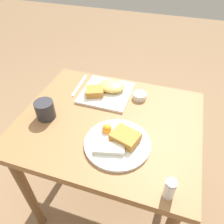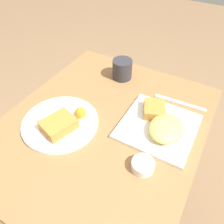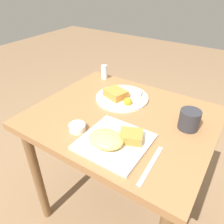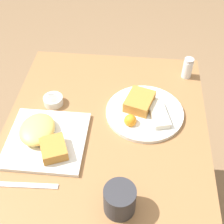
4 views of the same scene
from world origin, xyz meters
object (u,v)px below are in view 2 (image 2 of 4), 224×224
Objects in this scene: plate_oval_far at (60,122)px; coffee_mug at (122,69)px; plate_square_near at (161,125)px; butter_knife at (180,103)px; sauce_ramekin at (143,165)px.

coffee_mug is (0.38, -0.06, 0.03)m from plate_oval_far.
plate_square_near is 2.91× the size of coffee_mug.
butter_knife is (0.34, -0.35, -0.01)m from plate_oval_far.
plate_oval_far reaches higher than sauce_ramekin.
plate_oval_far is (-0.16, 0.33, -0.01)m from plate_square_near.
plate_oval_far is 3.93× the size of sauce_ramekin.
sauce_ramekin is at bearing -144.71° from coffee_mug.
coffee_mug is at bearing 51.30° from plate_square_near.
sauce_ramekin is at bearing 85.49° from butter_knife.
coffee_mug is (0.40, 0.28, 0.03)m from sauce_ramekin.
plate_oval_far is 3.14× the size of coffee_mug.
coffee_mug is at bearing -8.68° from plate_oval_far.
coffee_mug reaches higher than sauce_ramekin.
coffee_mug reaches higher than plate_square_near.
sauce_ramekin is 0.80× the size of coffee_mug.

